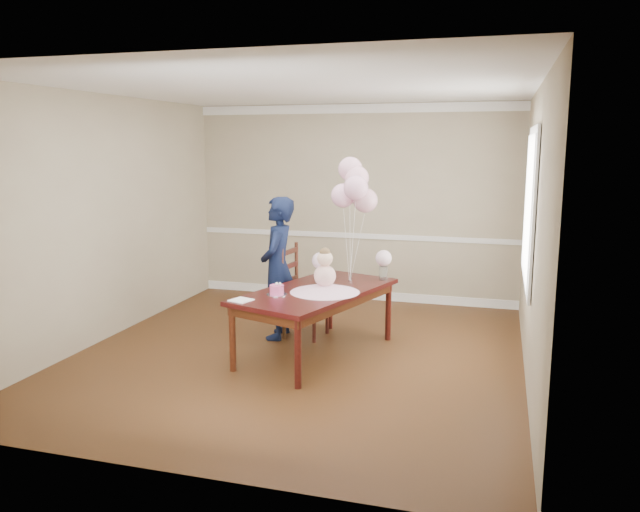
# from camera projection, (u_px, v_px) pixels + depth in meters

# --- Properties ---
(floor) EXTENTS (4.50, 5.00, 0.00)m
(floor) POSITION_uv_depth(u_px,v_px,m) (299.00, 354.00, 6.50)
(floor) COLOR #351D0D
(floor) RESTS_ON ground
(ceiling) EXTENTS (4.50, 5.00, 0.02)m
(ceiling) POSITION_uv_depth(u_px,v_px,m) (297.00, 87.00, 6.02)
(ceiling) COLOR white
(ceiling) RESTS_ON wall_back
(wall_back) EXTENTS (4.50, 0.02, 2.70)m
(wall_back) POSITION_uv_depth(u_px,v_px,m) (354.00, 203.00, 8.62)
(wall_back) COLOR tan
(wall_back) RESTS_ON floor
(wall_front) EXTENTS (4.50, 0.02, 2.70)m
(wall_front) POSITION_uv_depth(u_px,v_px,m) (173.00, 276.00, 3.90)
(wall_front) COLOR tan
(wall_front) RESTS_ON floor
(wall_left) EXTENTS (0.02, 5.00, 2.70)m
(wall_left) POSITION_uv_depth(u_px,v_px,m) (104.00, 219.00, 6.88)
(wall_left) COLOR tan
(wall_left) RESTS_ON floor
(wall_right) EXTENTS (0.02, 5.00, 2.70)m
(wall_right) POSITION_uv_depth(u_px,v_px,m) (534.00, 235.00, 5.64)
(wall_right) COLOR tan
(wall_right) RESTS_ON floor
(chair_rail_trim) EXTENTS (4.50, 0.02, 0.07)m
(chair_rail_trim) POSITION_uv_depth(u_px,v_px,m) (354.00, 236.00, 8.69)
(chair_rail_trim) COLOR white
(chair_rail_trim) RESTS_ON wall_back
(crown_molding) EXTENTS (4.50, 0.02, 0.12)m
(crown_molding) POSITION_uv_depth(u_px,v_px,m) (355.00, 109.00, 8.39)
(crown_molding) COLOR white
(crown_molding) RESTS_ON wall_back
(baseboard_trim) EXTENTS (4.50, 0.02, 0.12)m
(baseboard_trim) POSITION_uv_depth(u_px,v_px,m) (353.00, 294.00, 8.84)
(baseboard_trim) COLOR white
(baseboard_trim) RESTS_ON floor
(window_frame) EXTENTS (0.02, 1.66, 1.56)m
(window_frame) POSITION_uv_depth(u_px,v_px,m) (530.00, 207.00, 6.09)
(window_frame) COLOR silver
(window_frame) RESTS_ON wall_right
(window_blinds) EXTENTS (0.01, 1.50, 1.40)m
(window_blinds) POSITION_uv_depth(u_px,v_px,m) (528.00, 207.00, 6.09)
(window_blinds) COLOR white
(window_blinds) RESTS_ON wall_right
(dining_table_top) EXTENTS (1.45, 2.05, 0.05)m
(dining_table_top) POSITION_uv_depth(u_px,v_px,m) (316.00, 292.00, 6.39)
(dining_table_top) COLOR black
(dining_table_top) RESTS_ON table_leg_fl
(table_apron) EXTENTS (1.34, 1.93, 0.09)m
(table_apron) POSITION_uv_depth(u_px,v_px,m) (316.00, 298.00, 6.40)
(table_apron) COLOR black
(table_apron) RESTS_ON table_leg_fl
(table_leg_fl) EXTENTS (0.08, 0.08, 0.65)m
(table_leg_fl) POSITION_uv_depth(u_px,v_px,m) (232.00, 339.00, 5.97)
(table_leg_fl) COLOR black
(table_leg_fl) RESTS_ON floor
(table_leg_fr) EXTENTS (0.08, 0.08, 0.65)m
(table_leg_fr) POSITION_uv_depth(u_px,v_px,m) (298.00, 354.00, 5.54)
(table_leg_fr) COLOR black
(table_leg_fr) RESTS_ON floor
(table_leg_bl) EXTENTS (0.08, 0.08, 0.65)m
(table_leg_bl) POSITION_uv_depth(u_px,v_px,m) (330.00, 302.00, 7.36)
(table_leg_bl) COLOR black
(table_leg_bl) RESTS_ON floor
(table_leg_br) EXTENTS (0.08, 0.08, 0.65)m
(table_leg_br) POSITION_uv_depth(u_px,v_px,m) (388.00, 312.00, 6.93)
(table_leg_br) COLOR black
(table_leg_br) RESTS_ON floor
(baby_skirt) EXTENTS (0.89, 0.89, 0.09)m
(baby_skirt) POSITION_uv_depth(u_px,v_px,m) (325.00, 287.00, 6.26)
(baby_skirt) COLOR #EBADCC
(baby_skirt) RESTS_ON dining_table_top
(baby_torso) EXTENTS (0.22, 0.22, 0.22)m
(baby_torso) POSITION_uv_depth(u_px,v_px,m) (325.00, 276.00, 6.24)
(baby_torso) COLOR pink
(baby_torso) RESTS_ON baby_skirt
(baby_head) EXTENTS (0.16, 0.16, 0.16)m
(baby_head) POSITION_uv_depth(u_px,v_px,m) (325.00, 259.00, 6.21)
(baby_head) COLOR beige
(baby_head) RESTS_ON baby_torso
(baby_hair) EXTENTS (0.11, 0.11, 0.11)m
(baby_hair) POSITION_uv_depth(u_px,v_px,m) (325.00, 253.00, 6.20)
(baby_hair) COLOR brown
(baby_hair) RESTS_ON baby_head
(cake_platter) EXTENTS (0.26, 0.26, 0.01)m
(cake_platter) POSITION_uv_depth(u_px,v_px,m) (277.00, 295.00, 6.15)
(cake_platter) COLOR silver
(cake_platter) RESTS_ON dining_table_top
(birthday_cake) EXTENTS (0.18, 0.18, 0.09)m
(birthday_cake) POSITION_uv_depth(u_px,v_px,m) (277.00, 290.00, 6.14)
(birthday_cake) COLOR #D64388
(birthday_cake) RESTS_ON cake_platter
(cake_flower_a) EXTENTS (0.03, 0.03, 0.03)m
(cake_flower_a) POSITION_uv_depth(u_px,v_px,m) (277.00, 284.00, 6.13)
(cake_flower_a) COLOR white
(cake_flower_a) RESTS_ON birthday_cake
(cake_flower_b) EXTENTS (0.03, 0.03, 0.03)m
(cake_flower_b) POSITION_uv_depth(u_px,v_px,m) (280.00, 284.00, 6.13)
(cake_flower_b) COLOR silver
(cake_flower_b) RESTS_ON birthday_cake
(rose_vase_near) EXTENTS (0.12, 0.12, 0.15)m
(rose_vase_near) POSITION_uv_depth(u_px,v_px,m) (320.00, 276.00, 6.67)
(rose_vase_near) COLOR white
(rose_vase_near) RESTS_ON dining_table_top
(roses_near) EXTENTS (0.18, 0.18, 0.18)m
(roses_near) POSITION_uv_depth(u_px,v_px,m) (320.00, 261.00, 6.64)
(roses_near) COLOR silver
(roses_near) RESTS_ON rose_vase_near
(rose_vase_far) EXTENTS (0.12, 0.12, 0.15)m
(rose_vase_far) POSITION_uv_depth(u_px,v_px,m) (383.00, 273.00, 6.81)
(rose_vase_far) COLOR white
(rose_vase_far) RESTS_ON dining_table_top
(roses_far) EXTENTS (0.18, 0.18, 0.18)m
(roses_far) POSITION_uv_depth(u_px,v_px,m) (384.00, 258.00, 6.78)
(roses_far) COLOR silver
(roses_far) RESTS_ON rose_vase_far
(napkin) EXTENTS (0.23, 0.23, 0.01)m
(napkin) POSITION_uv_depth(u_px,v_px,m) (241.00, 300.00, 5.92)
(napkin) COLOR white
(napkin) RESTS_ON dining_table_top
(balloon_weight) EXTENTS (0.05, 0.05, 0.02)m
(balloon_weight) POSITION_uv_depth(u_px,v_px,m) (350.00, 281.00, 6.74)
(balloon_weight) COLOR silver
(balloon_weight) RESTS_ON dining_table_top
(balloon_a) EXTENTS (0.26, 0.26, 0.26)m
(balloon_a) POSITION_uv_depth(u_px,v_px,m) (343.00, 196.00, 6.63)
(balloon_a) COLOR #FDB3D5
(balloon_a) RESTS_ON balloon_ribbon_a
(balloon_b) EXTENTS (0.26, 0.26, 0.26)m
(balloon_b) POSITION_uv_depth(u_px,v_px,m) (356.00, 188.00, 6.48)
(balloon_b) COLOR #E9A5C4
(balloon_b) RESTS_ON balloon_ribbon_b
(balloon_c) EXTENTS (0.26, 0.26, 0.26)m
(balloon_c) POSITION_uv_depth(u_px,v_px,m) (357.00, 178.00, 6.61)
(balloon_c) COLOR #ECA7BE
(balloon_c) RESTS_ON balloon_ribbon_c
(balloon_d) EXTENTS (0.26, 0.26, 0.26)m
(balloon_d) POSITION_uv_depth(u_px,v_px,m) (350.00, 169.00, 6.66)
(balloon_d) COLOR #EAA6C0
(balloon_d) RESTS_ON balloon_ribbon_d
(balloon_e) EXTENTS (0.26, 0.26, 0.26)m
(balloon_e) POSITION_uv_depth(u_px,v_px,m) (365.00, 200.00, 6.57)
(balloon_e) COLOR #D798A8
(balloon_e) RESTS_ON balloon_ribbon_e
(balloon_ribbon_a) EXTENTS (0.08, 0.03, 0.77)m
(balloon_ribbon_a) POSITION_uv_depth(u_px,v_px,m) (346.00, 245.00, 6.70)
(balloon_ribbon_a) COLOR white
(balloon_ribbon_a) RESTS_ON balloon_weight
(balloon_ribbon_b) EXTENTS (0.08, 0.08, 0.86)m
(balloon_ribbon_b) POSITION_uv_depth(u_px,v_px,m) (353.00, 242.00, 6.62)
(balloon_ribbon_b) COLOR white
(balloon_ribbon_b) RESTS_ON balloon_weight
(balloon_ribbon_c) EXTENTS (0.05, 0.08, 0.96)m
(balloon_ribbon_c) POSITION_uv_depth(u_px,v_px,m) (353.00, 236.00, 6.69)
(balloon_ribbon_c) COLOR white
(balloon_ribbon_c) RESTS_ON balloon_weight
(balloon_ribbon_d) EXTENTS (0.05, 0.11, 1.05)m
(balloon_ribbon_d) POSITION_uv_depth(u_px,v_px,m) (350.00, 232.00, 6.72)
(balloon_ribbon_d) COLOR white
(balloon_ribbon_d) RESTS_ON balloon_weight
(balloon_ribbon_e) EXTENTS (0.14, 0.03, 0.72)m
(balloon_ribbon_e) POSITION_uv_depth(u_px,v_px,m) (357.00, 247.00, 6.67)
(balloon_ribbon_e) COLOR white
(balloon_ribbon_e) RESTS_ON balloon_weight
(dining_chair_seat) EXTENTS (0.50, 0.50, 0.05)m
(dining_chair_seat) POSITION_uv_depth(u_px,v_px,m) (306.00, 297.00, 7.04)
(dining_chair_seat) COLOR #3B1410
(dining_chair_seat) RESTS_ON chair_leg_fl
(chair_leg_fl) EXTENTS (0.05, 0.05, 0.44)m
(chair_leg_fl) POSITION_uv_depth(u_px,v_px,m) (284.00, 320.00, 6.99)
(chair_leg_fl) COLOR #39210F
(chair_leg_fl) RESTS_ON floor
(chair_leg_fr) EXTENTS (0.05, 0.05, 0.44)m
(chair_leg_fr) POSITION_uv_depth(u_px,v_px,m) (314.00, 323.00, 6.85)
(chair_leg_fr) COLOR #36130E
(chair_leg_fr) RESTS_ON floor
(chair_leg_bl) EXTENTS (0.05, 0.05, 0.44)m
(chair_leg_bl) POSITION_uv_depth(u_px,v_px,m) (298.00, 312.00, 7.32)
(chair_leg_bl) COLOR #36160E
(chair_leg_bl) RESTS_ON floor
(chair_leg_br) EXTENTS (0.05, 0.05, 0.44)m
(chair_leg_br) POSITION_uv_depth(u_px,v_px,m) (327.00, 315.00, 7.18)
(chair_leg_br) COLOR #36110E
(chair_leg_br) RESTS_ON floor
(chair_back_post_l) EXTENTS (0.05, 0.05, 0.57)m
(chair_back_post_l) POSITION_uv_depth(u_px,v_px,m) (282.00, 273.00, 6.90)
(chair_back_post_l) COLOR #3A1A0F
(chair_back_post_l) RESTS_ON dining_chair_seat
(chair_back_post_r) EXTENTS (0.05, 0.05, 0.57)m
(chair_back_post_r) POSITION_uv_depth(u_px,v_px,m) (296.00, 267.00, 7.24)
(chair_back_post_r) COLOR #3D1B10
(chair_back_post_r) RESTS_ON dining_chair_seat
(chair_slat_low) EXTENTS (0.08, 0.41, 0.05)m
(chair_slat_low) POSITION_uv_depth(u_px,v_px,m) (289.00, 280.00, 7.09)
(chair_slat_low) COLOR #34170E
(chair_slat_low) RESTS_ON dining_chair_seat
(chair_slat_mid) EXTENTS (0.08, 0.41, 0.05)m
(chair_slat_mid) POSITION_uv_depth(u_px,v_px,m) (289.00, 266.00, 7.06)
(chair_slat_mid) COLOR #35110E
(chair_slat_mid) RESTS_ON dining_chair_seat
(chair_slat_top) EXTENTS (0.08, 0.41, 0.05)m
(chair_slat_top) POSITION_uv_depth(u_px,v_px,m) (289.00, 252.00, 7.03)
(chair_slat_top) COLOR #33140E
(chair_slat_top) RESTS_ON dining_chair_seat
(woman) EXTENTS (0.44, 0.61, 1.59)m
(woman) POSITION_uv_depth(u_px,v_px,m) (278.00, 268.00, 6.95)
(woman) COLOR black
(woman) RESTS_ON floor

